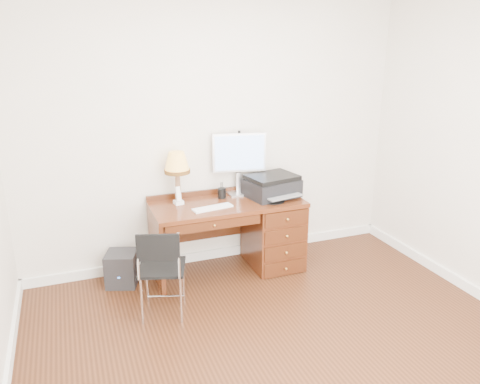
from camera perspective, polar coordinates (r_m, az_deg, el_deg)
name	(u,v)px	position (r m, az deg, el deg)	size (l,w,h in m)	color
ground	(288,350)	(3.82, 5.85, -18.56)	(4.00, 4.00, 0.00)	#32180B
room_shell	(256,303)	(4.27, 2.02, -13.38)	(4.00, 4.00, 4.00)	silver
desk	(257,229)	(4.86, 2.08, -4.55)	(1.50, 0.67, 0.75)	#562612
monitor	(239,156)	(4.79, -0.14, 4.42)	(0.55, 0.22, 0.64)	silver
keyboard	(213,208)	(4.45, -3.36, -1.93)	(0.39, 0.11, 0.01)	white
mouse_pad	(272,200)	(4.66, 3.96, -0.93)	(0.25, 0.25, 0.05)	black
printer	(272,186)	(4.78, 3.89, 0.76)	(0.57, 0.48, 0.22)	black
leg_lamp	(177,166)	(4.54, -7.69, 3.19)	(0.25, 0.25, 0.51)	black
phone	(178,199)	(4.59, -7.52, -0.85)	(0.09, 0.09, 0.18)	white
pen_cup	(222,193)	(4.73, -2.22, -0.14)	(0.08, 0.08, 0.10)	black
chair	(163,264)	(4.00, -9.36, -8.65)	(0.48, 0.48, 0.81)	black
equipment_box	(122,268)	(4.74, -14.20, -9.02)	(0.28, 0.28, 0.33)	black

